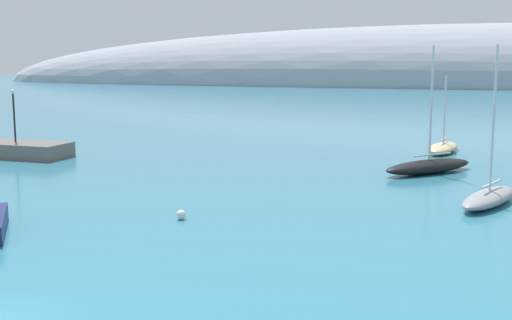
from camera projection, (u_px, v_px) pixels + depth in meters
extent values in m
ellipsoid|color=#999EA8|center=(487.00, 86.00, 205.67)|extent=(356.18, 59.05, 39.23)
ellipsoid|color=#C6B284|center=(443.00, 148.00, 58.38)|extent=(3.34, 7.28, 0.81)
cylinder|color=silver|center=(445.00, 110.00, 57.86)|extent=(0.18, 0.18, 6.05)
cube|color=silver|center=(444.00, 139.00, 58.55)|extent=(0.62, 3.13, 0.10)
ellipsoid|color=black|center=(429.00, 166.00, 47.56)|extent=(6.96, 7.62, 0.99)
cylinder|color=silver|center=(431.00, 103.00, 46.85)|extent=(0.17, 0.17, 8.27)
cube|color=silver|center=(433.00, 155.00, 47.62)|extent=(2.49, 2.88, 0.10)
ellipsoid|color=gray|center=(489.00, 198.00, 37.13)|extent=(4.19, 7.22, 0.84)
cylinder|color=silver|center=(494.00, 119.00, 36.43)|extent=(0.15, 0.15, 8.26)
cube|color=silver|center=(492.00, 184.00, 37.26)|extent=(1.20, 2.99, 0.10)
sphere|color=silver|center=(181.00, 215.00, 33.73)|extent=(0.51, 0.51, 0.51)
cylinder|color=black|center=(14.00, 118.00, 55.60)|extent=(0.16, 0.16, 4.11)
sphere|color=#EAEACC|center=(13.00, 92.00, 55.25)|extent=(0.36, 0.36, 0.36)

